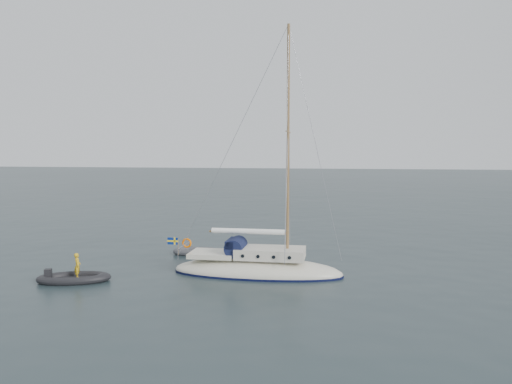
# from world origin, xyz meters

# --- Properties ---
(ground) EXTENTS (300.00, 300.00, 0.00)m
(ground) POSITION_xyz_m (0.00, 0.00, 0.00)
(ground) COLOR black
(ground) RESTS_ON ground
(sailboat) EXTENTS (9.65, 2.89, 13.74)m
(sailboat) POSITION_xyz_m (-0.39, -2.24, 1.04)
(sailboat) COLOR beige
(sailboat) RESTS_ON ground
(dinghy) EXTENTS (2.93, 1.32, 0.42)m
(dinghy) POSITION_xyz_m (-5.16, 2.19, 0.18)
(dinghy) COLOR #454549
(dinghy) RESTS_ON ground
(rib) EXTENTS (3.68, 1.67, 1.50)m
(rib) POSITION_xyz_m (-9.36, -5.30, 0.23)
(rib) COLOR black
(rib) RESTS_ON ground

